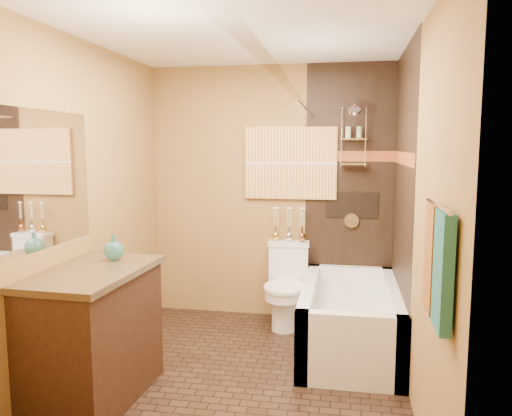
% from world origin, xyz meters
% --- Properties ---
extents(floor, '(3.00, 3.00, 0.00)m').
position_xyz_m(floor, '(0.00, 0.00, 0.00)').
color(floor, black).
rests_on(floor, ground).
extents(wall_left, '(0.02, 3.00, 2.50)m').
position_xyz_m(wall_left, '(-1.20, 0.00, 1.25)').
color(wall_left, '#A3723F').
rests_on(wall_left, floor).
extents(wall_right, '(0.02, 3.00, 2.50)m').
position_xyz_m(wall_right, '(1.20, 0.00, 1.25)').
color(wall_right, '#A3723F').
rests_on(wall_right, floor).
extents(wall_back, '(2.40, 0.02, 2.50)m').
position_xyz_m(wall_back, '(0.00, 1.50, 1.25)').
color(wall_back, '#A3723F').
rests_on(wall_back, floor).
extents(wall_front, '(2.40, 0.02, 2.50)m').
position_xyz_m(wall_front, '(0.00, -1.50, 1.25)').
color(wall_front, '#A3723F').
rests_on(wall_front, floor).
extents(ceiling, '(3.00, 3.00, 0.00)m').
position_xyz_m(ceiling, '(0.00, 0.00, 2.50)').
color(ceiling, silver).
rests_on(ceiling, wall_back).
extents(alcove_tile_back, '(0.85, 0.01, 2.50)m').
position_xyz_m(alcove_tile_back, '(0.78, 1.49, 1.25)').
color(alcove_tile_back, black).
rests_on(alcove_tile_back, wall_back).
extents(alcove_tile_right, '(0.01, 1.50, 2.50)m').
position_xyz_m(alcove_tile_right, '(1.19, 0.75, 1.25)').
color(alcove_tile_right, black).
rests_on(alcove_tile_right, wall_right).
extents(mosaic_band_back, '(0.85, 0.01, 0.10)m').
position_xyz_m(mosaic_band_back, '(0.78, 1.48, 1.62)').
color(mosaic_band_back, maroon).
rests_on(mosaic_band_back, alcove_tile_back).
extents(mosaic_band_right, '(0.01, 1.50, 0.10)m').
position_xyz_m(mosaic_band_right, '(1.18, 0.75, 1.62)').
color(mosaic_band_right, maroon).
rests_on(mosaic_band_right, alcove_tile_right).
extents(alcove_niche, '(0.50, 0.01, 0.25)m').
position_xyz_m(alcove_niche, '(0.80, 1.48, 1.15)').
color(alcove_niche, black).
rests_on(alcove_niche, alcove_tile_back).
extents(shower_fixtures, '(0.24, 0.33, 1.16)m').
position_xyz_m(shower_fixtures, '(0.80, 1.38, 1.67)').
color(shower_fixtures, silver).
rests_on(shower_fixtures, floor).
extents(curtain_rod, '(0.03, 1.55, 0.03)m').
position_xyz_m(curtain_rod, '(0.40, 0.75, 2.02)').
color(curtain_rod, silver).
rests_on(curtain_rod, wall_back).
extents(towel_bar, '(0.02, 0.55, 0.02)m').
position_xyz_m(towel_bar, '(1.15, -1.05, 1.45)').
color(towel_bar, silver).
rests_on(towel_bar, wall_right).
extents(towel_teal, '(0.05, 0.22, 0.52)m').
position_xyz_m(towel_teal, '(1.16, -1.18, 1.18)').
color(towel_teal, '#1C5F5D').
rests_on(towel_teal, towel_bar).
extents(towel_rust, '(0.05, 0.22, 0.52)m').
position_xyz_m(towel_rust, '(1.16, -0.92, 1.18)').
color(towel_rust, brown).
rests_on(towel_rust, towel_bar).
extents(sunset_painting, '(0.90, 0.04, 0.70)m').
position_xyz_m(sunset_painting, '(0.20, 1.48, 1.55)').
color(sunset_painting, '#C47D2E').
rests_on(sunset_painting, wall_back).
extents(vanity_mirror, '(0.01, 1.00, 0.90)m').
position_xyz_m(vanity_mirror, '(-1.19, -0.42, 1.50)').
color(vanity_mirror, white).
rests_on(vanity_mirror, wall_left).
extents(bathtub, '(0.80, 1.50, 0.55)m').
position_xyz_m(bathtub, '(0.80, 0.75, 0.22)').
color(bathtub, white).
rests_on(bathtub, floor).
extents(toilet, '(0.41, 0.60, 0.79)m').
position_xyz_m(toilet, '(0.20, 1.21, 0.40)').
color(toilet, white).
rests_on(toilet, floor).
extents(vanity, '(0.67, 1.05, 0.91)m').
position_xyz_m(vanity, '(-0.92, -0.42, 0.46)').
color(vanity, black).
rests_on(vanity, floor).
extents(teal_bottle, '(0.16, 0.16, 0.22)m').
position_xyz_m(teal_bottle, '(-0.87, -0.15, 1.00)').
color(teal_bottle, '#28786C').
rests_on(teal_bottle, vanity).
extents(bud_vases, '(0.33, 0.07, 0.32)m').
position_xyz_m(bud_vases, '(0.20, 1.39, 0.97)').
color(bud_vases, gold).
rests_on(bud_vases, toilet).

